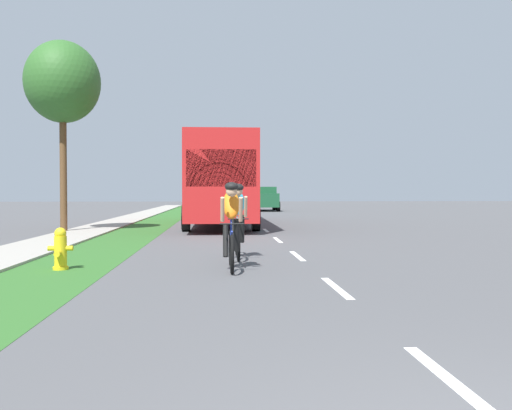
% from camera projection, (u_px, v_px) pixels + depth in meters
% --- Properties ---
extents(ground_plane, '(120.00, 120.00, 0.00)m').
position_uv_depth(ground_plane, '(262.00, 227.00, 21.99)').
color(ground_plane, '#4C4C4F').
extents(grass_verge, '(1.86, 70.00, 0.01)m').
position_uv_depth(grass_verge, '(147.00, 227.00, 21.68)').
color(grass_verge, '#2D6026').
rests_on(grass_verge, ground_plane).
extents(sidewalk_concrete, '(1.70, 70.00, 0.10)m').
position_uv_depth(sidewalk_concrete, '(101.00, 228.00, 21.56)').
color(sidewalk_concrete, '#9E998E').
rests_on(sidewalk_concrete, ground_plane).
extents(lane_markings_center, '(0.12, 53.80, 0.01)m').
position_uv_depth(lane_markings_center, '(255.00, 222.00, 25.98)').
color(lane_markings_center, white).
rests_on(lane_markings_center, ground_plane).
extents(fire_hydrant_yellow, '(0.44, 0.38, 0.76)m').
position_uv_depth(fire_hydrant_yellow, '(60.00, 249.00, 9.87)').
color(fire_hydrant_yellow, yellow).
rests_on(fire_hydrant_yellow, ground_plane).
extents(cyclist_lead, '(0.42, 1.72, 1.58)m').
position_uv_depth(cyclist_lead, '(231.00, 225.00, 9.83)').
color(cyclist_lead, black).
rests_on(cyclist_lead, ground_plane).
extents(cyclist_trailing, '(0.42, 1.72, 1.58)m').
position_uv_depth(cyclist_trailing, '(238.00, 220.00, 11.56)').
color(cyclist_trailing, black).
rests_on(cyclist_trailing, ground_plane).
extents(bus_red, '(2.78, 11.60, 3.48)m').
position_uv_depth(bus_red, '(221.00, 179.00, 23.31)').
color(bus_red, red).
rests_on(bus_red, ground_plane).
extents(suv_dark_green, '(2.15, 4.70, 1.79)m').
position_uv_depth(suv_dark_green, '(263.00, 198.00, 41.05)').
color(suv_dark_green, '#194C2D').
rests_on(suv_dark_green, ground_plane).
extents(pickup_maroon, '(2.22, 5.10, 1.64)m').
position_uv_depth(pickup_maroon, '(219.00, 198.00, 51.84)').
color(pickup_maroon, maroon).
rests_on(pickup_maroon, ground_plane).
extents(sedan_white, '(1.98, 4.30, 1.52)m').
position_uv_depth(sedan_white, '(247.00, 198.00, 61.75)').
color(sedan_white, silver).
rests_on(sedan_white, ground_plane).
extents(street_tree_near, '(2.58, 2.58, 6.66)m').
position_uv_depth(street_tree_near, '(63.00, 83.00, 19.03)').
color(street_tree_near, brown).
rests_on(street_tree_near, ground_plane).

